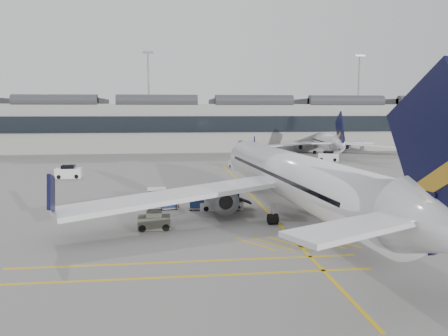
{
  "coord_description": "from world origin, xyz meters",
  "views": [
    {
      "loc": [
        1.2,
        -36.54,
        9.4
      ],
      "look_at": [
        6.08,
        4.59,
        4.0
      ],
      "focal_mm": 35.0,
      "sensor_mm": 36.0,
      "label": 1
    }
  ],
  "objects": [
    {
      "name": "ground",
      "position": [
        0.0,
        0.0,
        0.0
      ],
      "size": [
        220.0,
        220.0,
        0.0
      ],
      "primitive_type": "plane",
      "color": "gray",
      "rests_on": "ground"
    },
    {
      "name": "terminal",
      "position": [
        0.0,
        71.93,
        6.14
      ],
      "size": [
        200.0,
        20.45,
        12.4
      ],
      "color": "#9E9E99",
      "rests_on": "ground"
    },
    {
      "name": "light_masts",
      "position": [
        -1.67,
        86.0,
        14.49
      ],
      "size": [
        113.0,
        0.6,
        25.45
      ],
      "color": "slate",
      "rests_on": "ground"
    },
    {
      "name": "apron_markings",
      "position": [
        10.0,
        10.0,
        0.01
      ],
      "size": [
        0.25,
        60.0,
        0.01
      ],
      "primitive_type": "cube",
      "color": "gold",
      "rests_on": "ground"
    },
    {
      "name": "airliner_main",
      "position": [
        12.09,
        0.61,
        3.5
      ],
      "size": [
        40.83,
        44.76,
        11.9
      ],
      "rotation": [
        0.0,
        0.0,
        0.08
      ],
      "color": "white",
      "rests_on": "ground"
    },
    {
      "name": "airliner_far",
      "position": [
        34.96,
        58.15,
        2.76
      ],
      "size": [
        32.13,
        35.31,
        9.41
      ],
      "rotation": [
        0.0,
        0.0,
        -0.13
      ],
      "color": "white",
      "rests_on": "ground"
    },
    {
      "name": "belt_loader",
      "position": [
        5.65,
        4.59,
        0.61
      ],
      "size": [
        5.09,
        1.88,
        2.07
      ],
      "rotation": [
        0.0,
        0.0,
        0.04
      ],
      "color": "beige",
      "rests_on": "ground"
    },
    {
      "name": "baggage_cart_a",
      "position": [
        6.63,
        4.19,
        1.07
      ],
      "size": [
        2.09,
        1.8,
        2.0
      ],
      "rotation": [
        0.0,
        0.0,
        -0.13
      ],
      "color": "gray",
      "rests_on": "ground"
    },
    {
      "name": "baggage_cart_b",
      "position": [
        3.65,
        4.71,
        1.07
      ],
      "size": [
        1.99,
        1.68,
        1.99
      ],
      "rotation": [
        0.0,
        0.0,
        -0.07
      ],
      "color": "gray",
      "rests_on": "ground"
    },
    {
      "name": "baggage_cart_c",
      "position": [
        -0.37,
        5.48,
        1.07
      ],
      "size": [
        1.97,
        1.66,
        2.0
      ],
      "rotation": [
        0.0,
        0.0,
        0.05
      ],
      "color": "gray",
      "rests_on": "ground"
    },
    {
      "name": "baggage_cart_d",
      "position": [
        0.75,
        5.15,
        0.85
      ],
      "size": [
        1.76,
        1.57,
        1.58
      ],
      "rotation": [
        0.0,
        0.0,
        0.25
      ],
      "color": "gray",
      "rests_on": "ground"
    },
    {
      "name": "ramp_agent_a",
      "position": [
        6.97,
        4.98,
        0.82
      ],
      "size": [
        0.71,
        0.64,
        1.64
      ],
      "primitive_type": "imported",
      "rotation": [
        0.0,
        0.0,
        0.54
      ],
      "color": "orange",
      "rests_on": "ground"
    },
    {
      "name": "ramp_agent_b",
      "position": [
        1.36,
        5.79,
        0.96
      ],
      "size": [
        0.99,
        0.81,
        1.92
      ],
      "primitive_type": "imported",
      "rotation": [
        0.0,
        0.0,
        3.23
      ],
      "color": "#F9470D",
      "rests_on": "ground"
    },
    {
      "name": "pushback_tug",
      "position": [
        -0.33,
        -2.05,
        0.64
      ],
      "size": [
        2.57,
        1.62,
        1.43
      ],
      "rotation": [
        0.0,
        0.0,
        0.01
      ],
      "color": "#4C4E42",
      "rests_on": "ground"
    },
    {
      "name": "safety_cone_nose",
      "position": [
        11.11,
        22.28,
        0.25
      ],
      "size": [
        0.36,
        0.36,
        0.5
      ],
      "primitive_type": "cone",
      "color": "#F24C0A",
      "rests_on": "ground"
    },
    {
      "name": "safety_cone_engine",
      "position": [
        15.37,
        8.62,
        0.23
      ],
      "size": [
        0.33,
        0.33,
        0.45
      ],
      "primitive_type": "cone",
      "color": "#F24C0A",
      "rests_on": "ground"
    },
    {
      "name": "service_van_left",
      "position": [
        -13.49,
        26.79,
        0.82
      ],
      "size": [
        3.63,
        1.96,
        1.82
      ],
      "rotation": [
        0.0,
        0.0,
        0.05
      ],
      "color": "silver",
      "rests_on": "ground"
    },
    {
      "name": "service_van_mid",
      "position": [
        11.81,
        34.04,
        0.78
      ],
      "size": [
        2.62,
        3.74,
        1.75
      ],
      "rotation": [
        0.0,
        0.0,
        1.87
      ],
      "color": "silver",
      "rests_on": "ground"
    },
    {
      "name": "service_van_right",
      "position": [
        30.81,
        43.32,
        0.86
      ],
      "size": [
        4.18,
        3.27,
        1.92
      ],
      "rotation": [
        0.0,
        0.0,
        -0.44
      ],
      "color": "silver",
      "rests_on": "ground"
    }
  ]
}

